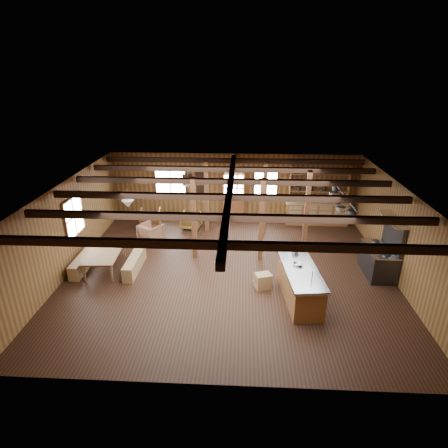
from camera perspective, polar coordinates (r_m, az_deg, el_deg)
The scene contains 22 objects.
room at distance 11.21m, azimuth 0.83°, elevation -1.25°, with size 10.04×9.04×2.84m.
ceiling_joists at distance 10.92m, azimuth 0.91°, elevation 5.27°, with size 9.80×8.82×0.18m.
timber_posts at distance 13.13m, azimuth 3.46°, elevation 2.41°, with size 3.95×2.35×2.80m.
back_door at distance 15.54m, azimuth 1.46°, elevation 3.70°, with size 1.02×0.08×2.15m.
window_back_left at distance 15.61m, azimuth -8.15°, elevation 6.33°, with size 1.32×0.06×1.32m.
window_back_right at distance 15.35m, azimuth 6.38°, elevation 6.14°, with size 1.02×0.06×1.32m.
window_left at distance 12.75m, azimuth -21.95°, elevation 1.05°, with size 0.14×1.24×1.32m.
notice_boards at distance 15.42m, azimuth -4.12°, elevation 6.46°, with size 1.08×0.03×0.90m.
back_counter at distance 15.69m, azimuth 13.95°, elevation 2.12°, with size 2.55×0.60×2.45m.
pendant_lamps at distance 12.11m, azimuth -9.69°, elevation 4.61°, with size 1.86×2.36×0.66m.
pot_rack at distance 11.50m, azimuth 17.42°, elevation 3.07°, with size 0.43×3.00×0.45m.
kitchen_island at distance 10.66m, azimuth 11.39°, elevation -8.71°, with size 1.13×2.58×1.20m.
step_stool at distance 11.06m, azimuth 5.96°, elevation -8.62°, with size 0.51×0.36×0.45m, color olive.
commercial_range at distance 12.47m, azimuth 22.80°, elevation -4.55°, with size 0.79×1.52×1.88m.
dining_table at distance 12.48m, azimuth -17.47°, elevation -5.30°, with size 1.77×0.98×0.62m, color brown.
bench_wall at distance 12.79m, azimuth -20.59°, elevation -5.44°, with size 0.31×1.67×0.46m, color olive.
bench_aisle at distance 12.24m, azimuth -13.47°, elevation -5.83°, with size 0.32×1.70×0.47m, color olive.
armchair_a at distance 15.28m, azimuth -11.13°, elevation 0.88°, with size 0.79×0.81×0.74m, color #5A341B.
armchair_b at distance 14.96m, azimuth -5.01°, elevation 0.61°, with size 0.72×0.74×0.67m, color brown.
armchair_c at distance 14.04m, azimuth -11.10°, elevation -1.28°, with size 0.72×0.74×0.68m, color brown.
counter_pot at distance 11.25m, azimuth 10.53°, elevation -3.62°, with size 0.31×0.31×0.19m, color silver.
bowl at distance 10.53m, azimuth 11.21°, elevation -6.01°, with size 0.25×0.25×0.06m, color silver.
Camera 1 is at (0.37, -10.22, 5.98)m, focal length 30.00 mm.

